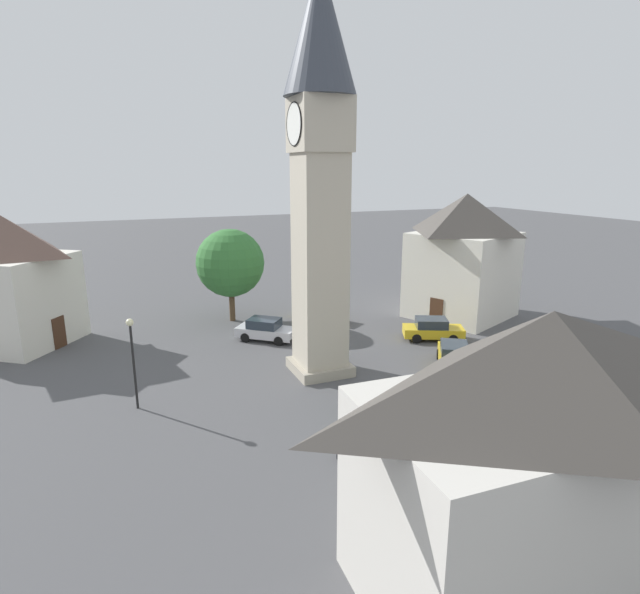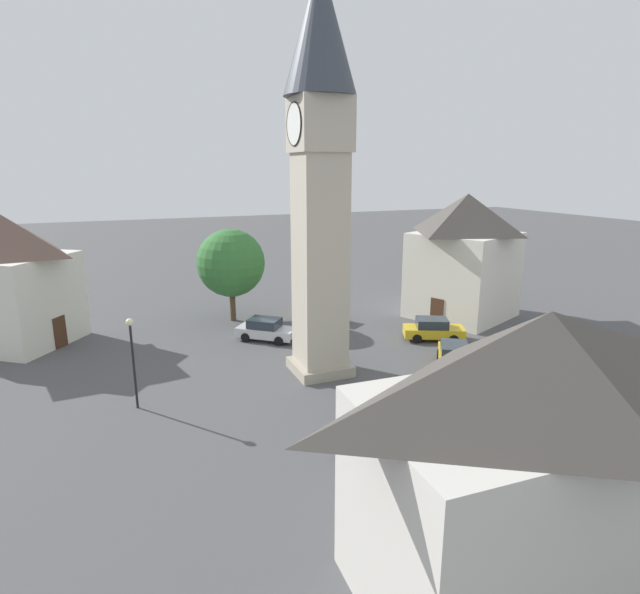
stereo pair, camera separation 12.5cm
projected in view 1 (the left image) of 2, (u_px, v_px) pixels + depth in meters
The scene contains 13 objects.
ground_plane at pixel (320, 371), 29.90m from camera, with size 200.00×200.00×0.00m, color #4C4C4F.
clock_tower at pixel (320, 144), 26.74m from camera, with size 3.82×3.82×21.90m.
car_blue_kerb at pixel (454, 356), 30.29m from camera, with size 4.38×3.67×1.53m.
car_silver_kerb at pixel (320, 310), 39.89m from camera, with size 4.36×3.72×1.53m.
car_red_corner at pixel (266, 330), 35.17m from camera, with size 3.94×4.25×1.53m.
car_white_side at pixel (388, 404), 24.09m from camera, with size 4.38×2.48×1.53m.
car_black_far at pixel (433, 329), 35.28m from camera, with size 3.30×4.45×1.53m.
pedestrian at pixel (340, 437), 20.62m from camera, with size 0.54×0.32×1.69m.
tree at pixel (230, 263), 38.79m from camera, with size 5.19×5.19×7.17m.
building_shop_left at pixel (463, 255), 39.97m from camera, with size 9.37×9.66×9.72m.
building_terrace_right at pixel (538, 453), 13.68m from camera, with size 5.99×10.11×8.14m.
building_corner_back at pixel (6, 279), 33.60m from camera, with size 9.69×9.92×8.83m.
lamp_post at pixel (132, 349), 24.56m from camera, with size 0.36×0.36×4.65m.
Camera 1 is at (25.75, -10.74, 11.61)m, focal length 28.57 mm.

